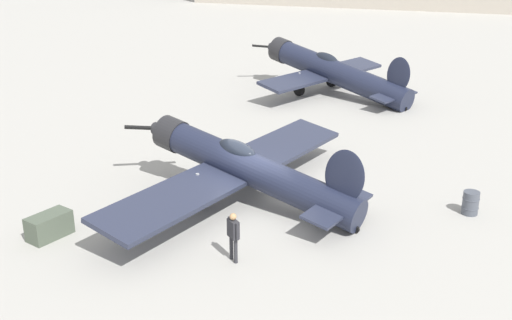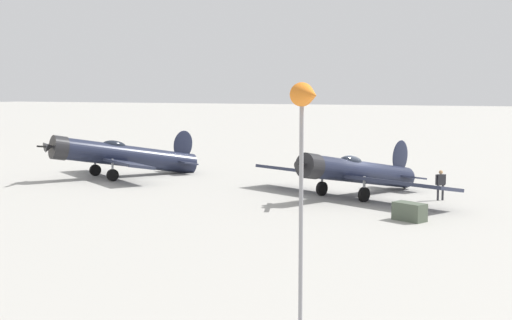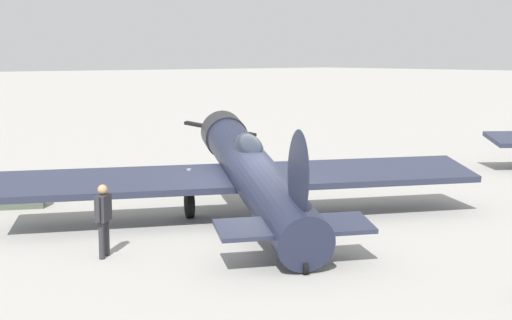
{
  "view_description": "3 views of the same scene",
  "coord_description": "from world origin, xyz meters",
  "views": [
    {
      "loc": [
        -3.81,
        21.87,
        10.08
      ],
      "look_at": [
        0.0,
        -0.0,
        1.8
      ],
      "focal_mm": 44.58,
      "sensor_mm": 36.0,
      "label": 1
    },
    {
      "loc": [
        38.45,
        9.37,
        6.15
      ],
      "look_at": [
        -1.63,
        -7.11,
        1.6
      ],
      "focal_mm": 48.8,
      "sensor_mm": 36.0,
      "label": 2
    },
    {
      "loc": [
        -14.29,
        11.63,
        4.46
      ],
      "look_at": [
        0.0,
        -0.0,
        1.8
      ],
      "focal_mm": 50.31,
      "sensor_mm": 36.0,
      "label": 3
    }
  ],
  "objects": [
    {
      "name": "airplane_mid_apron",
      "position": [
        -1.83,
        -17.15,
        1.48
      ],
      "size": [
        10.67,
        9.43,
        3.29
      ],
      "rotation": [
        0.0,
        0.0,
        5.68
      ],
      "color": "#1E2338",
      "rests_on": "ground_plane"
    },
    {
      "name": "fuel_drum",
      "position": [
        -7.93,
        -0.5,
        0.44
      ],
      "size": [
        0.63,
        0.63,
        0.88
      ],
      "color": "#474C56",
      "rests_on": "ground_plane"
    },
    {
      "name": "ground_plane",
      "position": [
        0.0,
        0.0,
        0.0
      ],
      "size": [
        400.0,
        400.0,
        0.0
      ],
      "primitive_type": "plane",
      "color": "#A8A59E"
    },
    {
      "name": "equipment_crate",
      "position": [
        6.48,
        3.9,
        0.42
      ],
      "size": [
        1.36,
        1.68,
        0.84
      ],
      "rotation": [
        0.0,
        0.0,
        1.11
      ],
      "color": "#4C5647",
      "rests_on": "ground_plane"
    },
    {
      "name": "airplane_foreground",
      "position": [
        0.47,
        -0.22,
        1.38
      ],
      "size": [
        10.18,
        12.81,
        3.08
      ],
      "rotation": [
        0.0,
        0.0,
        5.84
      ],
      "color": "#1E2338",
      "rests_on": "ground_plane"
    },
    {
      "name": "ground_crew_mechanic",
      "position": [
        -0.05,
        4.42,
        1.01
      ],
      "size": [
        0.46,
        0.52,
        1.66
      ],
      "rotation": [
        0.0,
        0.0,
        3.83
      ],
      "color": "#2D2D33",
      "rests_on": "ground_plane"
    }
  ]
}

